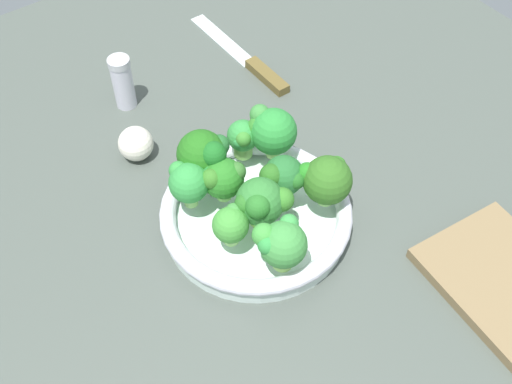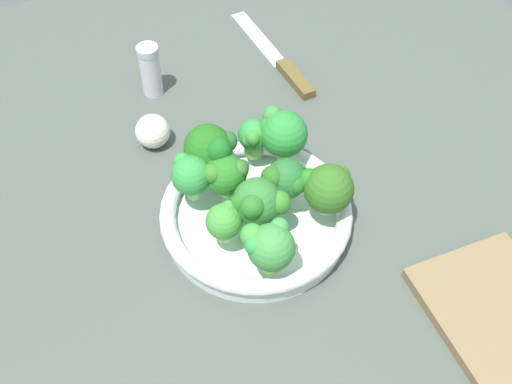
% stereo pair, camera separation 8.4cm
% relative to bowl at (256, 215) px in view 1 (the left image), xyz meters
% --- Properties ---
extents(ground_plane, '(1.30, 1.30, 0.03)m').
position_rel_bowl_xyz_m(ground_plane, '(0.03, -0.01, -0.03)').
color(ground_plane, '#48514A').
extents(bowl, '(0.26, 0.26, 0.04)m').
position_rel_bowl_xyz_m(bowl, '(0.00, 0.00, 0.00)').
color(bowl, silver).
rests_on(bowl, ground_plane).
extents(broccoli_floret_0, '(0.06, 0.06, 0.07)m').
position_rel_bowl_xyz_m(broccoli_floret_0, '(0.04, 0.03, 0.06)').
color(broccoli_floret_0, '#7BB955').
rests_on(broccoli_floret_0, bowl).
extents(broccoli_floret_1, '(0.06, 0.06, 0.06)m').
position_rel_bowl_xyz_m(broccoli_floret_1, '(-0.01, -0.04, 0.06)').
color(broccoli_floret_1, '#93C462').
rests_on(broccoli_floret_1, bowl).
extents(broccoli_floret_2, '(0.05, 0.05, 0.06)m').
position_rel_bowl_xyz_m(broccoli_floret_2, '(0.09, -0.04, 0.05)').
color(broccoli_floret_2, '#76B052').
rests_on(broccoli_floret_2, bowl).
extents(broccoli_floret_3, '(0.06, 0.07, 0.07)m').
position_rel_bowl_xyz_m(broccoli_floret_3, '(-0.03, 0.01, 0.06)').
color(broccoli_floret_3, '#89B750').
rests_on(broccoli_floret_3, bowl).
extents(broccoli_floret_4, '(0.07, 0.07, 0.07)m').
position_rel_bowl_xyz_m(broccoli_floret_4, '(-0.04, -0.08, 0.06)').
color(broccoli_floret_4, '#9AD072').
rests_on(broccoli_floret_4, bowl).
extents(broccoli_floret_5, '(0.06, 0.06, 0.07)m').
position_rel_bowl_xyz_m(broccoli_floret_5, '(-0.09, 0.03, 0.06)').
color(broccoli_floret_5, '#9AD861').
rests_on(broccoli_floret_5, bowl).
extents(broccoli_floret_6, '(0.07, 0.07, 0.08)m').
position_rel_bowl_xyz_m(broccoli_floret_6, '(0.07, -0.07, 0.07)').
color(broccoli_floret_6, '#9ACB69').
rests_on(broccoli_floret_6, bowl).
extents(broccoli_floret_7, '(0.06, 0.05, 0.07)m').
position_rel_bowl_xyz_m(broccoli_floret_7, '(0.06, 0.07, 0.06)').
color(broccoli_floret_7, '#80BC5D').
rests_on(broccoli_floret_7, bowl).
extents(broccoli_floret_8, '(0.07, 0.07, 0.08)m').
position_rel_bowl_xyz_m(broccoli_floret_8, '(0.08, 0.03, 0.07)').
color(broccoli_floret_8, '#9FD872').
rests_on(broccoli_floret_8, bowl).
extents(broccoli_floret_9, '(0.05, 0.05, 0.06)m').
position_rel_bowl_xyz_m(broccoli_floret_9, '(-0.02, 0.06, 0.05)').
color(broccoli_floret_9, '#99DA6D').
rests_on(broccoli_floret_9, bowl).
extents(knife, '(0.27, 0.03, 0.01)m').
position_rel_bowl_xyz_m(knife, '(0.28, -0.20, -0.01)').
color(knife, silver).
rests_on(knife, ground_plane).
extents(cutting_board, '(0.23, 0.18, 0.02)m').
position_rel_bowl_xyz_m(cutting_board, '(-0.27, -0.20, -0.01)').
color(cutting_board, olive).
rests_on(cutting_board, ground_plane).
extents(garlic_bulb, '(0.05, 0.05, 0.05)m').
position_rel_bowl_xyz_m(garlic_bulb, '(0.21, 0.07, 0.01)').
color(garlic_bulb, white).
rests_on(garlic_bulb, ground_plane).
extents(pepper_shaker, '(0.03, 0.03, 0.09)m').
position_rel_bowl_xyz_m(pepper_shaker, '(0.32, 0.02, 0.03)').
color(pepper_shaker, silver).
rests_on(pepper_shaker, ground_plane).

